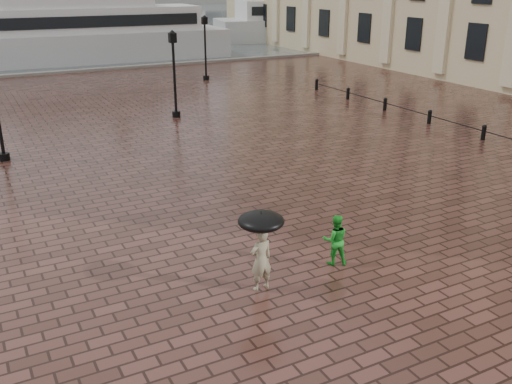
# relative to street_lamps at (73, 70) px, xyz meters

# --- Properties ---
(ground) EXTENTS (300.00, 300.00, 0.00)m
(ground) POSITION_rel_street_lamps_xyz_m (1.50, -17.50, -2.33)
(ground) COLOR #371F19
(ground) RESTS_ON ground
(quay_edge) EXTENTS (80.00, 0.60, 0.30)m
(quay_edge) POSITION_rel_street_lamps_xyz_m (1.50, 14.50, -2.33)
(quay_edge) COLOR slate
(quay_edge) RESTS_ON ground
(bollard_row) EXTENTS (0.22, 21.22, 0.73)m
(bollard_row) POSITION_rel_street_lamps_xyz_m (15.50, -11.00, -1.93)
(bollard_row) COLOR black
(bollard_row) RESTS_ON ground
(street_lamps) EXTENTS (21.44, 14.44, 4.40)m
(street_lamps) POSITION_rel_street_lamps_xyz_m (0.00, 0.00, 0.00)
(street_lamps) COLOR black
(street_lamps) RESTS_ON ground
(adult_pedestrian) EXTENTS (0.61, 0.43, 1.60)m
(adult_pedestrian) POSITION_rel_street_lamps_xyz_m (0.01, -21.56, -1.53)
(adult_pedestrian) COLOR gray
(adult_pedestrian) RESTS_ON ground
(child_pedestrian) EXTENTS (0.82, 0.74, 1.38)m
(child_pedestrian) POSITION_rel_street_lamps_xyz_m (2.36, -21.30, -1.63)
(child_pedestrian) COLOR #1A9223
(child_pedestrian) RESTS_ON ground
(ferry_near) EXTENTS (26.21, 7.28, 8.52)m
(ferry_near) POSITION_rel_street_lamps_xyz_m (4.58, 20.51, 0.24)
(ferry_near) COLOR silver
(ferry_near) RESTS_ON ground
(ferry_far) EXTENTS (26.32, 10.93, 8.40)m
(ferry_far) POSITION_rel_street_lamps_xyz_m (34.16, 26.28, 0.20)
(ferry_far) COLOR silver
(ferry_far) RESTS_ON ground
(umbrella) EXTENTS (1.10, 1.10, 1.12)m
(umbrella) POSITION_rel_street_lamps_xyz_m (0.01, -21.56, -0.52)
(umbrella) COLOR black
(umbrella) RESTS_ON ground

